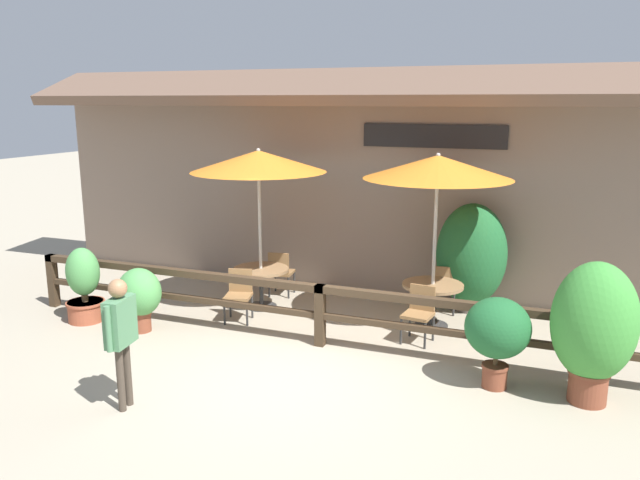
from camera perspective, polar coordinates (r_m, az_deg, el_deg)
The scene contains 17 objects.
ground_plane at distance 8.67m, azimuth -2.56°, elevation -12.04°, with size 60.00×60.00×0.00m, color #9E937F.
building_facade at distance 11.84m, azimuth 5.40°, elevation 5.52°, with size 14.28×1.49×4.23m.
patio_railing at distance 9.32m, azimuth 0.01°, elevation -5.64°, with size 10.40×0.14×0.95m.
patio_umbrella_near at distance 10.74m, azimuth -5.65°, elevation 7.17°, with size 2.33×2.33×2.83m.
dining_table_near at distance 11.12m, azimuth -5.42°, elevation -3.30°, with size 0.99×0.99×0.72m.
chair_near_streetside at distance 10.53m, azimuth -7.42°, elevation -4.78°, with size 0.51×0.51×0.86m.
chair_near_wallside at distance 11.76m, azimuth -3.62°, elevation -2.84°, with size 0.47×0.47×0.86m.
patio_umbrella_middle at distance 9.90m, azimuth 10.71°, elevation 6.55°, with size 2.33×2.33×2.83m.
dining_table_middle at distance 10.31m, azimuth 10.25°, elevation -4.73°, with size 0.99×0.99×0.72m.
chair_middle_streetside at distance 9.67m, azimuth 9.07°, elevation -6.42°, with size 0.47×0.47×0.86m.
chair_middle_wallside at distance 11.00m, azimuth 11.21°, elevation -4.15°, with size 0.48×0.48×0.86m.
potted_plant_entrance_palm at distance 11.10m, azimuth -20.78°, elevation -3.92°, with size 0.63×0.63×1.26m.
potted_plant_corner_fern at distance 8.20m, azimuth 23.75°, elevation -7.22°, with size 1.00×0.90×1.78m.
potted_plant_small_flowering at distance 8.28m, azimuth 15.92°, elevation -8.02°, with size 0.83×0.75×1.20m.
potted_plant_broad_leaf at distance 10.33m, azimuth -16.19°, elevation -4.83°, with size 0.72×0.65×1.04m.
potted_plant_tall_tropical at distance 11.15m, azimuth 13.67°, elevation -1.44°, with size 1.21×1.09×1.90m.
pedestrian at distance 7.73m, azimuth -17.78°, elevation -7.54°, with size 0.25×0.56×1.61m.
Camera 1 is at (3.20, -7.20, 3.62)m, focal length 35.00 mm.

